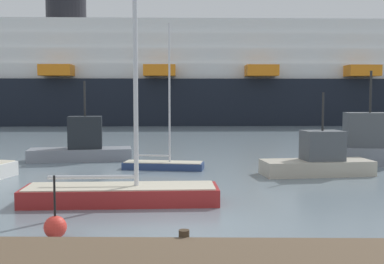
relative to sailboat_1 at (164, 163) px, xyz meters
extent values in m
plane|color=slate|center=(1.48, -10.82, -0.32)|extent=(600.00, 600.00, 0.00)
cylinder|color=#423323|center=(1.48, -13.96, 0.08)|extent=(0.24, 0.24, 0.81)
cube|color=navy|center=(-0.01, 0.00, -0.15)|extent=(4.22, 1.68, 0.35)
cube|color=beige|center=(-0.01, 0.00, 0.04)|extent=(4.05, 1.56, 0.04)
cylinder|color=silver|center=(0.32, -0.04, 3.56)|extent=(0.10, 0.10, 7.08)
cylinder|color=silver|center=(-0.60, 0.07, 0.37)|extent=(1.85, 0.30, 0.08)
cube|color=maroon|center=(-0.92, -7.85, -0.03)|extent=(6.90, 2.23, 0.59)
cube|color=beige|center=(-0.92, -7.85, 0.29)|extent=(6.62, 2.07, 0.04)
cylinder|color=silver|center=(-0.38, -7.82, 6.23)|extent=(0.16, 0.16, 11.92)
cylinder|color=silver|center=(-1.91, -7.92, 0.62)|extent=(3.06, 0.33, 0.13)
cube|color=gray|center=(-5.08, 3.17, 0.03)|extent=(6.07, 2.83, 0.71)
cube|color=#1E2328|center=(-4.79, 3.22, 1.32)|extent=(2.12, 1.71, 1.86)
cylinder|color=#262626|center=(-4.79, 3.22, 3.27)|extent=(0.12, 0.12, 2.04)
cube|color=gray|center=(11.43, 1.65, 0.17)|extent=(6.55, 2.20, 0.98)
cube|color=#4C5156|center=(11.11, 1.67, 1.59)|extent=(2.66, 1.53, 1.87)
cylinder|color=#262626|center=(11.11, 1.67, 3.66)|extent=(0.13, 0.13, 2.26)
cube|color=#BCB29E|center=(7.43, -1.71, 0.03)|extent=(5.41, 2.60, 0.71)
cube|color=#4C5156|center=(7.69, -1.67, 1.09)|extent=(2.01, 1.64, 1.40)
cylinder|color=#262626|center=(7.69, -1.67, 2.70)|extent=(0.10, 0.10, 1.82)
sphere|color=red|center=(-2.00, -11.97, -0.02)|extent=(0.60, 0.60, 0.60)
cylinder|color=black|center=(-2.00, -11.97, 0.82)|extent=(0.06, 0.06, 1.08)
cube|color=black|center=(2.96, 41.77, 2.59)|extent=(106.63, 19.14, 5.84)
cube|color=white|center=(2.96, 41.77, 6.47)|extent=(98.08, 17.02, 1.91)
cube|color=white|center=(2.96, 41.77, 8.38)|extent=(92.19, 16.00, 1.91)
cube|color=white|center=(2.96, 41.77, 10.29)|extent=(86.31, 14.98, 1.91)
cube|color=white|center=(2.96, 41.77, 12.20)|extent=(80.42, 13.95, 1.91)
cube|color=orange|center=(-15.28, 33.30, 6.47)|extent=(3.94, 3.12, 1.34)
cube|color=orange|center=(-2.91, 33.80, 6.47)|extent=(3.94, 3.12, 1.34)
cube|color=orange|center=(9.46, 34.30, 6.47)|extent=(3.94, 3.12, 1.34)
cube|color=orange|center=(21.83, 34.80, 6.47)|extent=(3.94, 3.12, 1.34)
cylinder|color=black|center=(-16.12, 40.99, 15.81)|extent=(5.35, 5.35, 5.31)
camera|label=1|loc=(1.79, -24.33, 3.46)|focal=44.69mm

